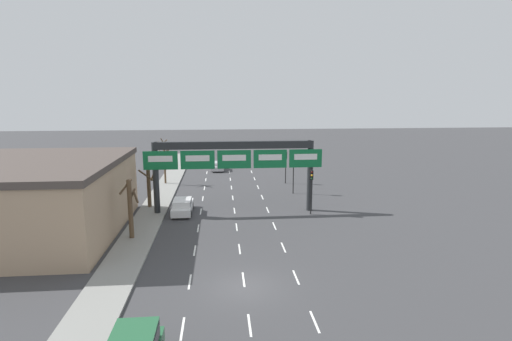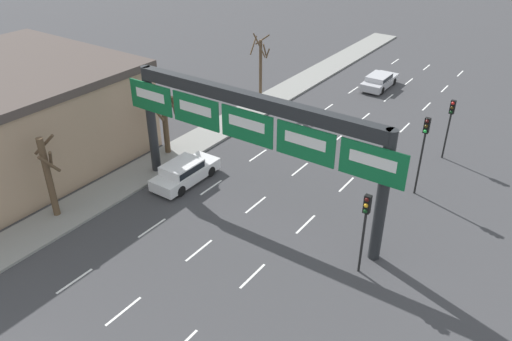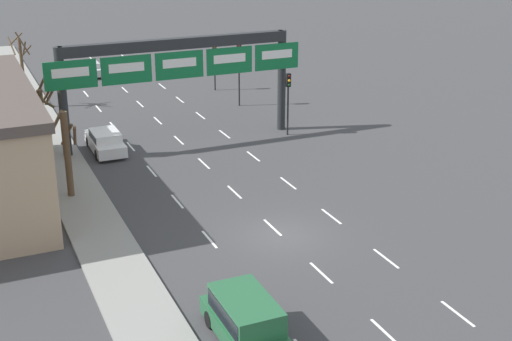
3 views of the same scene
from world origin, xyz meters
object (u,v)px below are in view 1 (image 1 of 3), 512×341
Objects in this scene: tree_bare_second at (130,207)px; traffic_light_mid_block at (286,161)px; tree_bare_closest at (150,184)px; car_silver at (218,166)px; traffic_light_near_gantry at (294,164)px; sign_gantry at (234,159)px; car_white at (183,206)px; traffic_light_far_end at (311,183)px; tree_bare_third at (165,159)px.

traffic_light_mid_block is at bearing 50.92° from tree_bare_second.
car_silver is at bearing 71.56° from tree_bare_closest.
traffic_light_near_gantry is 1.19× the size of traffic_light_mid_block.
car_white is (-5.01, 0.08, -4.53)m from sign_gantry.
traffic_light_far_end is 0.73× the size of tree_bare_third.
tree_bare_second is (-15.60, -5.32, -0.39)m from traffic_light_far_end.
tree_bare_closest is 8.91m from tree_bare_second.
traffic_light_far_end reaches higher than car_silver.
traffic_light_mid_block is 0.90× the size of tree_bare_closest.
traffic_light_near_gantry is (8.73, -15.41, 2.78)m from car_silver.
traffic_light_near_gantry reaches higher than traffic_light_far_end.
tree_bare_second is 19.84m from tree_bare_third.
tree_bare_second reaches higher than traffic_light_mid_block.
traffic_light_far_end is 0.94× the size of tree_bare_closest.
tree_bare_closest is 0.97× the size of tree_bare_second.
car_white is 1.13× the size of traffic_light_mid_block.
sign_gantry is at bearing 38.48° from tree_bare_second.
sign_gantry is 3.66× the size of car_silver.
sign_gantry is at bearing -85.68° from car_silver.
traffic_light_far_end is at bearing -69.35° from car_silver.
sign_gantry reaches higher than car_silver.
traffic_light_near_gantry is (7.05, 6.92, -1.82)m from sign_gantry.
traffic_light_mid_block is at bearing -48.87° from car_silver.
traffic_light_near_gantry reaches higher than car_white.
car_white is 0.79× the size of tree_bare_third.
sign_gantry is 6.75m from car_white.
tree_bare_third reaches higher than traffic_light_mid_block.
sign_gantry is 3.61× the size of tree_bare_second.
tree_bare_closest reaches higher than traffic_light_mid_block.
car_white is at bearing 173.41° from traffic_light_far_end.
car_white is 1.02× the size of tree_bare_closest.
traffic_light_near_gantry is 0.83× the size of tree_bare_third.
traffic_light_mid_block is at bearing -3.16° from tree_bare_third.
tree_bare_second is (-15.42, -18.99, -0.27)m from traffic_light_mid_block.
traffic_light_mid_block is 0.96× the size of traffic_light_far_end.
tree_bare_third is (-8.33, 13.18, -2.05)m from sign_gantry.
car_white is 12.54m from traffic_light_far_end.
tree_bare_third is at bearing 122.30° from sign_gantry.
car_white is 0.95× the size of traffic_light_near_gantry.
traffic_light_mid_block reaches higher than car_silver.
traffic_light_mid_block is 0.88× the size of tree_bare_second.
traffic_light_mid_block reaches higher than car_white.
traffic_light_mid_block is 13.67m from traffic_light_far_end.
tree_bare_second is at bearing -161.18° from traffic_light_far_end.
traffic_light_near_gantry reaches higher than car_silver.
traffic_light_far_end is (7.23, -1.33, -2.22)m from sign_gantry.
traffic_light_far_end is (0.19, -13.67, 0.12)m from traffic_light_mid_block.
tree_bare_second reaches higher than tree_bare_closest.
car_silver is 25.40m from traffic_light_far_end.
traffic_light_near_gantry is at bearing -89.99° from traffic_light_mid_block.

